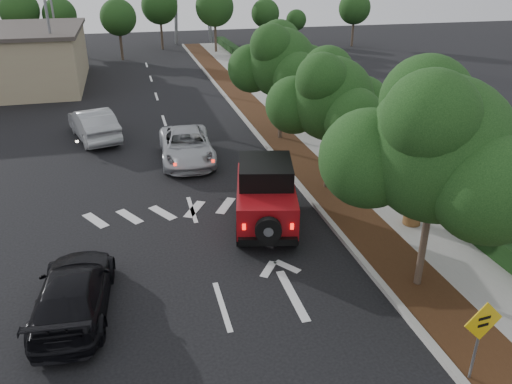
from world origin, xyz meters
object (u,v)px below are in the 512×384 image
object	(u,v)px
silver_suv_ahead	(186,146)
black_suv_oncoming	(74,292)
speed_hump_sign	(481,331)
red_jeep	(265,193)

from	to	relation	value
silver_suv_ahead	black_suv_oncoming	world-z (taller)	silver_suv_ahead
silver_suv_ahead	speed_hump_sign	size ratio (longest dim) A/B	2.47
silver_suv_ahead	red_jeep	bearing A→B (deg)	-72.02
red_jeep	silver_suv_ahead	size ratio (longest dim) A/B	0.91
red_jeep	silver_suv_ahead	distance (m)	7.14
red_jeep	black_suv_oncoming	xyz separation A→B (m)	(-6.22, -3.64, -0.51)
red_jeep	silver_suv_ahead	xyz separation A→B (m)	(-1.92, 6.86, -0.45)
red_jeep	black_suv_oncoming	distance (m)	7.22
red_jeep	silver_suv_ahead	world-z (taller)	red_jeep
silver_suv_ahead	black_suv_oncoming	distance (m)	11.35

